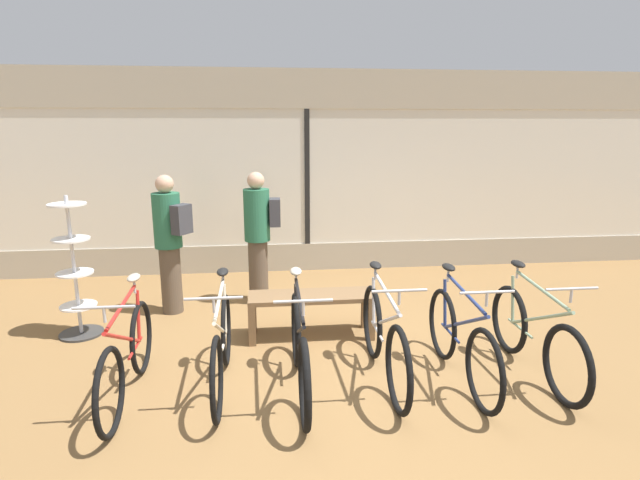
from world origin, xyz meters
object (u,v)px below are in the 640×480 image
(bicycle_right, at_px, (461,341))
(display_bench, at_px, (311,302))
(bicycle_center_right, at_px, (384,339))
(bicycle_far_right, at_px, (535,337))
(customer_near_rack, at_px, (169,240))
(customer_by_window, at_px, (259,233))
(bicycle_center_left, at_px, (300,350))
(bicycle_far_left, at_px, (127,357))
(bicycle_left, at_px, (222,347))
(accessory_rack, at_px, (75,279))

(bicycle_right, xyz_separation_m, display_bench, (-1.30, 1.16, 0.01))
(bicycle_center_right, relative_size, bicycle_far_right, 1.02)
(customer_near_rack, height_order, customer_by_window, customer_by_window)
(bicycle_center_right, bearing_deg, bicycle_center_left, -171.56)
(bicycle_center_left, height_order, bicycle_right, bicycle_center_left)
(bicycle_far_right, bearing_deg, bicycle_far_left, -179.62)
(bicycle_center_right, bearing_deg, bicycle_far_left, -178.04)
(customer_by_window, bearing_deg, bicycle_far_left, -115.68)
(bicycle_left, relative_size, bicycle_right, 0.99)
(bicycle_center_left, xyz_separation_m, bicycle_far_right, (2.25, 0.06, -0.01))
(customer_by_window, bearing_deg, bicycle_center_right, -62.64)
(accessory_rack, bearing_deg, customer_by_window, 23.03)
(bicycle_far_left, xyz_separation_m, bicycle_left, (0.80, 0.10, 0.00))
(accessory_rack, distance_m, customer_near_rack, 1.16)
(accessory_rack, height_order, display_bench, accessory_rack)
(customer_by_window, bearing_deg, customer_near_rack, -166.80)
(bicycle_center_left, xyz_separation_m, customer_near_rack, (-1.48, 2.12, 0.56))
(customer_near_rack, bearing_deg, bicycle_center_right, -41.36)
(bicycle_far_right, distance_m, accessory_rack, 4.90)
(bicycle_center_left, relative_size, bicycle_far_right, 1.03)
(bicycle_far_left, height_order, accessory_rack, accessory_rack)
(display_bench, bearing_deg, bicycle_far_right, -28.78)
(bicycle_right, bearing_deg, customer_near_rack, 144.99)
(bicycle_far_right, distance_m, customer_by_window, 3.55)
(bicycle_far_right, relative_size, accessory_rack, 1.09)
(bicycle_center_left, relative_size, display_bench, 1.29)
(bicycle_left, bearing_deg, bicycle_far_right, -1.41)
(accessory_rack, bearing_deg, bicycle_center_right, -23.41)
(bicycle_center_left, bearing_deg, bicycle_far_right, 1.64)
(bicycle_center_left, height_order, display_bench, bicycle_center_left)
(bicycle_left, relative_size, bicycle_far_right, 0.97)
(bicycle_center_left, distance_m, customer_by_window, 2.47)
(bicycle_far_left, bearing_deg, display_bench, 33.89)
(bicycle_right, xyz_separation_m, customer_near_rack, (-2.99, 2.09, 0.56))
(bicycle_far_left, distance_m, customer_by_window, 2.66)
(display_bench, bearing_deg, customer_by_window, 116.09)
(bicycle_far_right, bearing_deg, bicycle_right, -177.28)
(bicycle_center_right, xyz_separation_m, customer_by_window, (-1.17, 2.26, 0.55))
(bicycle_far_left, xyz_separation_m, bicycle_far_right, (3.75, 0.03, -0.00))
(bicycle_center_left, xyz_separation_m, accessory_rack, (-2.42, 1.51, 0.27))
(bicycle_left, xyz_separation_m, customer_near_rack, (-0.78, 1.98, 0.56))
(customer_by_window, bearing_deg, bicycle_right, -51.33)
(bicycle_left, height_order, customer_by_window, customer_by_window)
(bicycle_right, bearing_deg, display_bench, 138.24)
(accessory_rack, bearing_deg, customer_near_rack, 32.97)
(bicycle_left, relative_size, customer_near_rack, 0.97)
(bicycle_right, bearing_deg, bicycle_center_right, 172.87)
(bicycle_center_left, distance_m, bicycle_right, 1.51)
(bicycle_left, distance_m, accessory_rack, 2.22)
(bicycle_center_right, xyz_separation_m, bicycle_right, (0.71, -0.09, -0.01))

